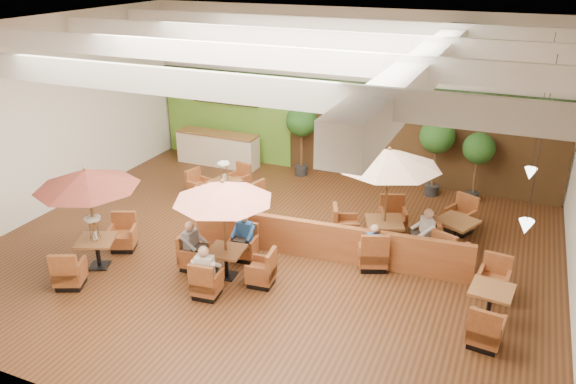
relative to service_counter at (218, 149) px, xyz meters
The scene contains 17 objects.
room 6.78m from the service_counter, 39.88° to the right, with size 14.04×14.00×5.52m.
service_counter is the anchor object (origin of this frame).
booth_divider 7.65m from the service_counter, 39.97° to the right, with size 7.02×0.18×0.97m, color brown.
table_0 7.61m from the service_counter, 82.98° to the right, with size 2.39×2.71×2.59m.
table_1 7.79m from the service_counter, 58.87° to the right, with size 2.45×2.45×2.47m.
table_2 8.12m from the service_counter, 28.74° to the right, with size 2.90×2.90×2.78m.
table_3 3.45m from the service_counter, 56.87° to the right, with size 2.54×2.54×1.50m.
table_4 11.46m from the service_counter, 31.18° to the right, with size 0.92×2.54×0.94m.
table_5 9.24m from the service_counter, 19.56° to the right, with size 1.20×2.91×1.02m.
topiary_0 3.38m from the service_counter, ahead, with size 1.05×1.05×2.44m.
topiary_1 7.67m from the service_counter, ahead, with size 1.06×1.06×2.46m.
topiary_2 8.86m from the service_counter, ahead, with size 0.94×0.94×2.18m.
diner_0 8.49m from the service_counter, 62.01° to the right, with size 0.43×0.37×0.82m.
diner_1 6.95m from the service_counter, 55.02° to the right, with size 0.37×0.29×0.76m.
diner_2 7.29m from the service_counter, 64.95° to the right, with size 0.32×0.39×0.78m.
diner_3 8.56m from the service_counter, 34.73° to the right, with size 0.41×0.39×0.73m.
diner_4 8.93m from the service_counter, 25.60° to the right, with size 0.47×0.49×0.86m.
Camera 1 is at (5.40, -11.41, 7.05)m, focal length 35.00 mm.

